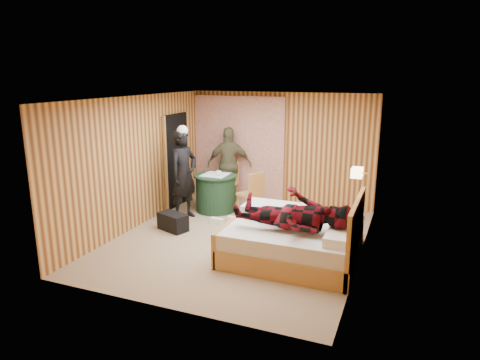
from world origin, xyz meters
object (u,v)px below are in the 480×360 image
at_px(woman_standing, 184,175).
at_px(chair_near, 253,191).
at_px(wall_lamp, 357,173).
at_px(chair_far, 229,179).
at_px(man_at_table, 229,165).
at_px(round_table, 216,192).
at_px(man_on_bed, 293,205).
at_px(duffel_bag, 173,222).
at_px(bed, 294,240).
at_px(nightstand, 351,230).

bearing_deg(woman_standing, chair_near, -48.59).
distance_m(wall_lamp, chair_far, 3.51).
bearing_deg(man_at_table, round_table, 70.11).
relative_size(round_table, chair_near, 0.96).
relative_size(chair_near, man_on_bed, 0.53).
distance_m(round_table, man_on_bed, 3.10).
xyz_separation_m(woman_standing, man_at_table, (0.38, 1.43, -0.05)).
relative_size(round_table, man_on_bed, 0.51).
distance_m(chair_far, duffel_bag, 2.15).
relative_size(bed, round_table, 2.26).
xyz_separation_m(chair_near, woman_standing, (-1.26, -0.61, 0.37)).
bearing_deg(woman_standing, bed, -98.24).
bearing_deg(wall_lamp, woman_standing, 176.18).
bearing_deg(man_on_bed, round_table, 137.74).
bearing_deg(round_table, chair_near, -3.89).
height_order(wall_lamp, chair_far, wall_lamp).
height_order(chair_far, woman_standing, woman_standing).
xyz_separation_m(round_table, man_on_bed, (2.25, -2.04, 0.58)).
bearing_deg(chair_near, round_table, -67.87).
xyz_separation_m(wall_lamp, woman_standing, (-3.41, 0.23, -0.39)).
distance_m(wall_lamp, man_on_bed, 1.42).
bearing_deg(wall_lamp, chair_far, 151.94).
bearing_deg(chair_near, woman_standing, -38.02).
bearing_deg(bed, man_on_bed, -83.22).
bearing_deg(man_at_table, wall_lamp, 131.36).
bearing_deg(chair_far, chair_near, -44.10).
xyz_separation_m(round_table, chair_near, (0.88, -0.06, 0.14)).
bearing_deg(chair_near, chair_far, -105.31).
bearing_deg(nightstand, woman_standing, 177.06).
height_order(bed, duffel_bag, bed).
distance_m(wall_lamp, duffel_bag, 3.49).
bearing_deg(round_table, chair_far, 90.32).
relative_size(wall_lamp, bed, 0.13).
xyz_separation_m(wall_lamp, duffel_bag, (-3.27, -0.49, -1.14)).
height_order(nightstand, duffel_bag, nightstand).
xyz_separation_m(bed, woman_standing, (-2.61, 1.14, 0.59)).
relative_size(duffel_bag, man_at_table, 0.34).
relative_size(chair_far, man_at_table, 0.54).
xyz_separation_m(bed, round_table, (-2.22, 1.82, 0.08)).
relative_size(chair_near, woman_standing, 0.52).
distance_m(bed, woman_standing, 2.91).
distance_m(chair_far, man_at_table, 0.33).
height_order(woman_standing, man_on_bed, man_on_bed).
relative_size(man_at_table, man_on_bed, 0.97).
bearing_deg(duffel_bag, nightstand, 29.03).
bearing_deg(wall_lamp, man_at_table, 151.25).
height_order(duffel_bag, man_at_table, man_at_table).
bearing_deg(duffel_bag, chair_far, 102.94).
distance_m(round_table, duffel_bag, 1.43).
xyz_separation_m(round_table, duffel_bag, (-0.24, -1.39, -0.24)).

